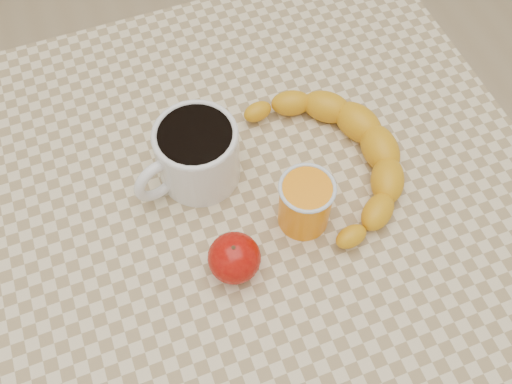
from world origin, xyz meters
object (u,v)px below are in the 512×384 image
object	(u,v)px
table	(256,228)
coffee_mug	(195,153)
orange_juice_glass	(305,203)
banana	(334,157)
apple	(234,258)

from	to	relation	value
table	coffee_mug	xyz separation A→B (m)	(-0.06, 0.07, 0.14)
coffee_mug	orange_juice_glass	distance (m)	0.16
coffee_mug	banana	size ratio (longest dim) A/B	0.53
table	banana	size ratio (longest dim) A/B	2.57
apple	table	bearing A→B (deg)	54.16
table	banana	distance (m)	0.16
table	apple	bearing A→B (deg)	-125.84
orange_juice_glass	banana	bearing A→B (deg)	40.92
banana	orange_juice_glass	bearing A→B (deg)	-138.86
table	banana	bearing A→B (deg)	5.37
apple	banana	xyz separation A→B (m)	(0.18, 0.09, -0.01)
table	apple	distance (m)	0.16
coffee_mug	apple	xyz separation A→B (m)	(-0.00, -0.15, -0.02)
table	banana	world-z (taller)	banana
coffee_mug	orange_juice_glass	bearing A→B (deg)	-47.19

